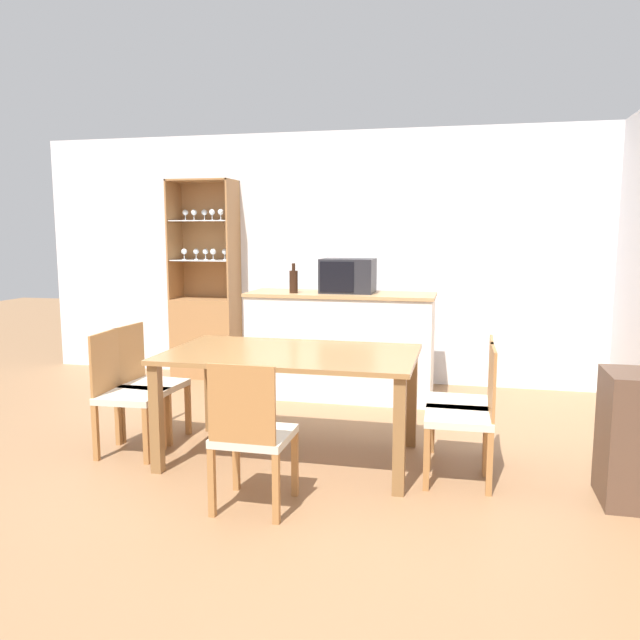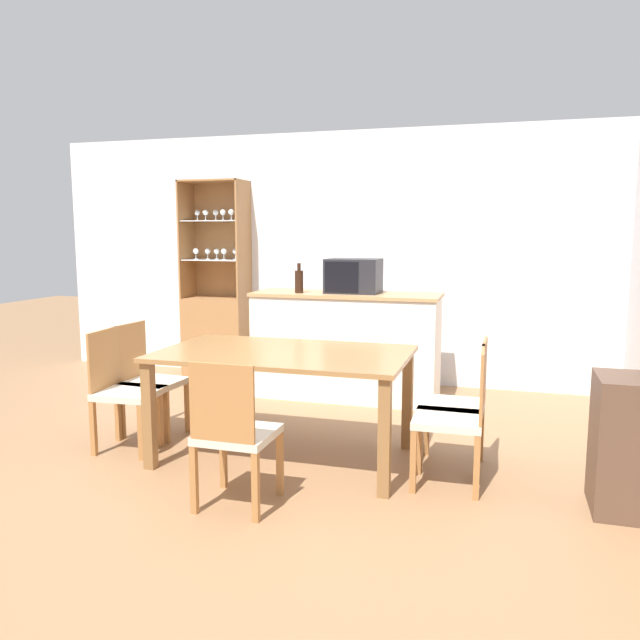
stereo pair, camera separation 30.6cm
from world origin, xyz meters
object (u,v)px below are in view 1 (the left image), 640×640
dining_chair_side_left_near (126,393)px  wine_bottle (294,281)px  dining_chair_side_left_far (148,383)px  microwave (348,276)px  dining_chair_side_right_near (466,415)px  dining_chair_side_right_far (466,402)px  dining_chair_head_near (252,435)px  dining_table (291,366)px  display_cabinet (206,320)px

dining_chair_side_left_near → wine_bottle: 1.97m
wine_bottle → dining_chair_side_left_near: bearing=-113.6°
dining_chair_side_left_near → dining_chair_side_left_far: same height
microwave → dining_chair_side_left_far: bearing=-128.2°
dining_chair_side_left_far → microwave: microwave is taller
dining_chair_side_right_near → wine_bottle: bearing=41.3°
dining_chair_side_right_far → wine_bottle: wine_bottle is taller
dining_chair_side_left_near → wine_bottle: bearing=153.4°
dining_chair_head_near → microwave: size_ratio=1.76×
dining_chair_side_right_far → dining_chair_side_left_near: bearing=98.4°
dining_chair_side_right_far → dining_chair_side_left_far: size_ratio=1.00×
dining_chair_head_near → dining_table: bearing=90.4°
dining_chair_side_right_near → microwave: microwave is taller
dining_chair_side_left_far → microwave: bearing=146.1°
dining_chair_side_left_far → dining_chair_side_left_near: bearing=4.3°
dining_chair_side_right_far → dining_chair_side_left_far: same height
dining_chair_head_near → wine_bottle: 2.49m
microwave → wine_bottle: (-0.48, -0.15, -0.05)m
dining_chair_side_right_near → wine_bottle: wine_bottle is taller
display_cabinet → dining_chair_head_near: display_cabinet is taller
dining_chair_side_right_far → dining_chair_side_right_near: same height
dining_chair_side_left_near → dining_table: bearing=94.5°
display_cabinet → dining_chair_side_right_far: 3.39m
wine_bottle → dining_chair_head_near: bearing=-80.2°
dining_chair_side_right_far → display_cabinet: bearing=54.1°
dining_chair_head_near → wine_bottle: size_ratio=3.12×
dining_chair_side_right_far → dining_chair_side_right_near: size_ratio=1.00×
dining_chair_head_near → wine_bottle: bearing=100.2°
dining_chair_side_left_far → wine_bottle: bearing=156.3°
display_cabinet → dining_chair_head_near: (1.55, -3.00, -0.17)m
dining_chair_side_left_near → dining_chair_head_near: same height
dining_chair_side_left_far → microwave: size_ratio=1.76×
display_cabinet → wine_bottle: bearing=-28.9°
display_cabinet → dining_chair_side_right_near: (2.71, -2.33, -0.17)m
dining_chair_side_left_near → microwave: size_ratio=1.76×
dining_table → dining_chair_side_left_near: size_ratio=1.95×
dining_table → display_cabinet: bearing=125.5°
dining_chair_head_near → microwave: 2.62m
dining_chair_head_near → dining_chair_side_left_far: bearing=140.4°
dining_table → dining_chair_side_right_near: (1.15, -0.15, -0.22)m
dining_chair_side_left_near → microwave: (1.22, 1.85, 0.71)m
dining_table → dining_chair_head_near: (-0.00, -0.81, -0.22)m
dining_table → microwave: size_ratio=3.44×
dining_chair_side_right_far → dining_chair_side_left_far: 2.31m
dining_table → dining_chair_side_right_near: dining_chair_side_right_near is taller
dining_chair_side_left_near → dining_chair_side_left_far: bearing=177.0°
display_cabinet → microwave: bearing=-16.5°
dining_chair_side_right_near → display_cabinet: bearing=47.9°
dining_chair_side_right_near → dining_chair_head_near: (-1.15, -0.67, 0.00)m
display_cabinet → dining_chair_side_left_far: 2.08m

